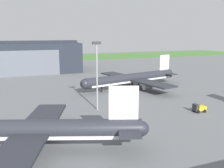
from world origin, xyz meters
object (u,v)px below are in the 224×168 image
(apron_light_mast, at_px, (97,71))
(airliner_far_left, at_px, (132,78))
(stair_truck, at_px, (199,108))
(airliner_near_right, at_px, (29,130))

(apron_light_mast, bearing_deg, airliner_far_left, 46.43)
(stair_truck, bearing_deg, apron_light_mast, 154.56)
(airliner_far_left, height_order, stair_truck, airliner_far_left)
(airliner_near_right, distance_m, apron_light_mast, 28.56)
(airliner_far_left, height_order, airliner_near_right, airliner_far_left)
(airliner_near_right, bearing_deg, apron_light_mast, 45.95)
(airliner_far_left, xyz_separation_m, stair_truck, (3.15, -35.53, -2.56))
(airliner_far_left, xyz_separation_m, apron_light_mast, (-22.29, -23.43, 7.54))
(airliner_far_left, relative_size, airliner_near_right, 1.08)
(airliner_far_left, distance_m, airliner_near_right, 60.01)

